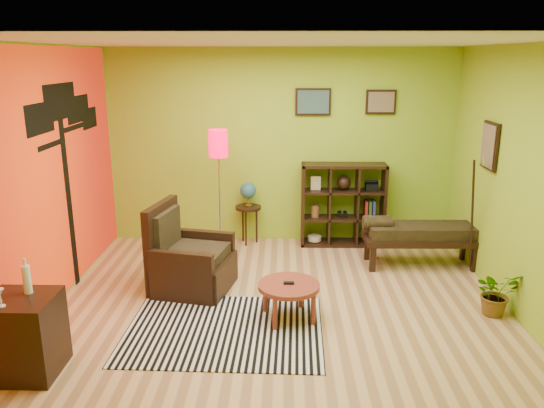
{
  "coord_description": "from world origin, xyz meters",
  "views": [
    {
      "loc": [
        0.03,
        -5.35,
        2.66
      ],
      "look_at": [
        -0.09,
        0.44,
        1.05
      ],
      "focal_mm": 35.0,
      "sensor_mm": 36.0,
      "label": 1
    }
  ],
  "objects_px": {
    "floor_lamp": "(219,155)",
    "bench": "(418,234)",
    "armchair": "(188,263)",
    "globe_table": "(248,198)",
    "cube_shelf": "(344,205)",
    "coffee_table": "(289,289)",
    "side_cabinet": "(23,335)",
    "potted_plant": "(495,297)"
  },
  "relations": [
    {
      "from": "armchair",
      "to": "globe_table",
      "type": "relative_size",
      "value": 1.12
    },
    {
      "from": "floor_lamp",
      "to": "potted_plant",
      "type": "relative_size",
      "value": 3.56
    },
    {
      "from": "potted_plant",
      "to": "floor_lamp",
      "type": "bearing_deg",
      "value": 152.56
    },
    {
      "from": "cube_shelf",
      "to": "bench",
      "type": "relative_size",
      "value": 0.8
    },
    {
      "from": "armchair",
      "to": "bench",
      "type": "distance_m",
      "value": 2.98
    },
    {
      "from": "armchair",
      "to": "cube_shelf",
      "type": "relative_size",
      "value": 0.86
    },
    {
      "from": "globe_table",
      "to": "bench",
      "type": "distance_m",
      "value": 2.42
    },
    {
      "from": "floor_lamp",
      "to": "coffee_table",
      "type": "bearing_deg",
      "value": -62.67
    },
    {
      "from": "armchair",
      "to": "globe_table",
      "type": "height_order",
      "value": "armchair"
    },
    {
      "from": "coffee_table",
      "to": "bench",
      "type": "relative_size",
      "value": 0.43
    },
    {
      "from": "side_cabinet",
      "to": "armchair",
      "type": "bearing_deg",
      "value": 57.7
    },
    {
      "from": "globe_table",
      "to": "bench",
      "type": "bearing_deg",
      "value": -19.88
    },
    {
      "from": "coffee_table",
      "to": "armchair",
      "type": "height_order",
      "value": "armchair"
    },
    {
      "from": "coffee_table",
      "to": "globe_table",
      "type": "relative_size",
      "value": 0.7
    },
    {
      "from": "bench",
      "to": "armchair",
      "type": "bearing_deg",
      "value": -164.85
    },
    {
      "from": "cube_shelf",
      "to": "bench",
      "type": "bearing_deg",
      "value": -42.27
    },
    {
      "from": "armchair",
      "to": "side_cabinet",
      "type": "xyz_separation_m",
      "value": [
        -1.12,
        -1.77,
        0.04
      ]
    },
    {
      "from": "floor_lamp",
      "to": "cube_shelf",
      "type": "height_order",
      "value": "floor_lamp"
    },
    {
      "from": "coffee_table",
      "to": "floor_lamp",
      "type": "height_order",
      "value": "floor_lamp"
    },
    {
      "from": "side_cabinet",
      "to": "bench",
      "type": "bearing_deg",
      "value": 32.54
    },
    {
      "from": "potted_plant",
      "to": "armchair",
      "type": "bearing_deg",
      "value": 170.05
    },
    {
      "from": "armchair",
      "to": "globe_table",
      "type": "xyz_separation_m",
      "value": [
        0.61,
        1.6,
        0.38
      ]
    },
    {
      "from": "side_cabinet",
      "to": "floor_lamp",
      "type": "relative_size",
      "value": 0.58
    },
    {
      "from": "potted_plant",
      "to": "globe_table",
      "type": "bearing_deg",
      "value": 141.69
    },
    {
      "from": "coffee_table",
      "to": "floor_lamp",
      "type": "bearing_deg",
      "value": 117.33
    },
    {
      "from": "globe_table",
      "to": "cube_shelf",
      "type": "xyz_separation_m",
      "value": [
        1.39,
        -0.02,
        -0.09
      ]
    },
    {
      "from": "globe_table",
      "to": "side_cabinet",
      "type": "bearing_deg",
      "value": -117.19
    },
    {
      "from": "bench",
      "to": "potted_plant",
      "type": "relative_size",
      "value": 3.05
    },
    {
      "from": "coffee_table",
      "to": "armchair",
      "type": "distance_m",
      "value": 1.39
    },
    {
      "from": "coffee_table",
      "to": "bench",
      "type": "distance_m",
      "value": 2.28
    },
    {
      "from": "armchair",
      "to": "side_cabinet",
      "type": "distance_m",
      "value": 2.09
    },
    {
      "from": "potted_plant",
      "to": "bench",
      "type": "bearing_deg",
      "value": 110.32
    },
    {
      "from": "cube_shelf",
      "to": "side_cabinet",
      "type": "bearing_deg",
      "value": -132.95
    },
    {
      "from": "armchair",
      "to": "floor_lamp",
      "type": "distance_m",
      "value": 1.53
    },
    {
      "from": "coffee_table",
      "to": "armchair",
      "type": "bearing_deg",
      "value": 147.87
    },
    {
      "from": "floor_lamp",
      "to": "bench",
      "type": "distance_m",
      "value": 2.8
    },
    {
      "from": "coffee_table",
      "to": "bench",
      "type": "xyz_separation_m",
      "value": [
        1.69,
        1.52,
        0.1
      ]
    },
    {
      "from": "side_cabinet",
      "to": "cube_shelf",
      "type": "distance_m",
      "value": 4.58
    },
    {
      "from": "coffee_table",
      "to": "side_cabinet",
      "type": "relative_size",
      "value": 0.63
    },
    {
      "from": "floor_lamp",
      "to": "bench",
      "type": "bearing_deg",
      "value": -5.39
    },
    {
      "from": "cube_shelf",
      "to": "bench",
      "type": "height_order",
      "value": "cube_shelf"
    },
    {
      "from": "side_cabinet",
      "to": "bench",
      "type": "distance_m",
      "value": 4.74
    }
  ]
}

